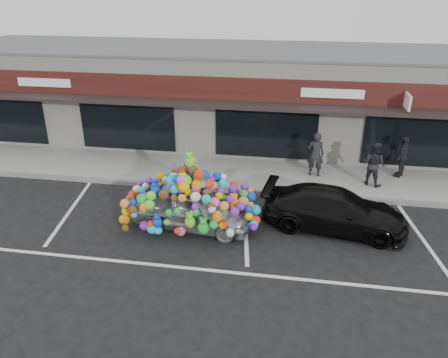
% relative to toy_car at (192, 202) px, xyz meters
% --- Properties ---
extents(ground, '(90.00, 90.00, 0.00)m').
position_rel_toy_car_xyz_m(ground, '(-1.12, 0.05, -0.83)').
color(ground, black).
rests_on(ground, ground).
extents(shop_building, '(24.00, 7.20, 4.31)m').
position_rel_toy_car_xyz_m(shop_building, '(-1.12, 8.50, 1.34)').
color(shop_building, silver).
rests_on(shop_building, ground).
extents(sidewalk, '(26.00, 3.00, 0.15)m').
position_rel_toy_car_xyz_m(sidewalk, '(-1.12, 4.05, -0.75)').
color(sidewalk, '#979892').
rests_on(sidewalk, ground).
extents(kerb, '(26.00, 0.18, 0.16)m').
position_rel_toy_car_xyz_m(kerb, '(-1.12, 2.55, -0.75)').
color(kerb, slate).
rests_on(kerb, ground).
extents(parking_stripe_left, '(0.73, 4.37, 0.01)m').
position_rel_toy_car_xyz_m(parking_stripe_left, '(-4.32, 0.25, -0.82)').
color(parking_stripe_left, silver).
rests_on(parking_stripe_left, ground).
extents(parking_stripe_mid, '(0.73, 4.37, 0.01)m').
position_rel_toy_car_xyz_m(parking_stripe_mid, '(1.68, 0.25, -0.82)').
color(parking_stripe_mid, silver).
rests_on(parking_stripe_mid, ground).
extents(parking_stripe_right, '(0.73, 4.37, 0.01)m').
position_rel_toy_car_xyz_m(parking_stripe_right, '(7.08, 0.25, -0.82)').
color(parking_stripe_right, silver).
rests_on(parking_stripe_right, ground).
extents(lane_line, '(14.00, 0.12, 0.01)m').
position_rel_toy_car_xyz_m(lane_line, '(0.88, -2.25, -0.82)').
color(lane_line, silver).
rests_on(lane_line, ground).
extents(toy_car, '(2.85, 4.36, 2.43)m').
position_rel_toy_car_xyz_m(toy_car, '(0.00, 0.00, 0.00)').
color(toy_car, '#A9ACB4').
rests_on(toy_car, ground).
extents(black_sedan, '(2.42, 4.65, 1.29)m').
position_rel_toy_car_xyz_m(black_sedan, '(4.41, 0.56, -0.18)').
color(black_sedan, black).
rests_on(black_sedan, ground).
extents(pedestrian_a, '(0.66, 0.46, 1.76)m').
position_rel_toy_car_xyz_m(pedestrian_a, '(3.90, 4.25, 0.20)').
color(pedestrian_a, '#242329').
rests_on(pedestrian_a, sidewalk).
extents(pedestrian_b, '(1.02, 0.96, 1.68)m').
position_rel_toy_car_xyz_m(pedestrian_b, '(5.97, 3.76, 0.16)').
color(pedestrian_b, black).
rests_on(pedestrian_b, sidewalk).
extents(pedestrian_c, '(1.04, 0.87, 1.67)m').
position_rel_toy_car_xyz_m(pedestrian_c, '(7.19, 4.69, 0.16)').
color(pedestrian_c, '#272329').
rests_on(pedestrian_c, sidewalk).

